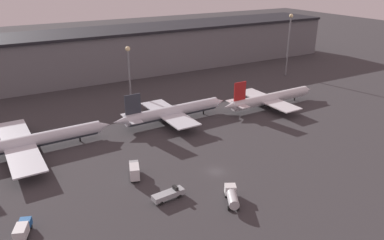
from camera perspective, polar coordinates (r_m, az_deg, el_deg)
name	(u,v)px	position (r m, az deg, el deg)	size (l,w,h in m)	color
ground	(216,172)	(95.35, 3.65, -7.85)	(600.00, 600.00, 0.00)	#383538
terminal_building	(95,54)	(181.21, -14.50, 9.71)	(255.81, 30.28, 21.01)	slate
airplane_0	(25,143)	(112.30, -24.16, -3.18)	(48.18, 38.00, 12.76)	silver
airplane_1	(172,112)	(124.11, -3.01, 1.25)	(41.38, 27.64, 11.75)	silver
airplane_2	(270,98)	(140.49, 11.80, 3.24)	(42.01, 27.41, 11.50)	silver
service_vehicle_0	(169,194)	(84.34, -3.59, -11.25)	(7.64, 2.89, 2.68)	#9EA3A8
service_vehicle_1	(134,170)	(92.69, -8.77, -7.61)	(4.26, 7.05, 3.65)	#9EA3A8
service_vehicle_2	(22,229)	(80.75, -24.44, -14.95)	(4.08, 6.17, 2.78)	#195199
service_vehicle_3	(232,196)	(83.18, 6.11, -11.49)	(5.42, 7.60, 2.91)	white
lamp_post_1	(129,67)	(141.01, -9.60, 8.03)	(1.80, 1.80, 21.30)	slate
lamp_post_2	(289,38)	(181.67, 14.58, 12.06)	(1.80, 1.80, 28.37)	slate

